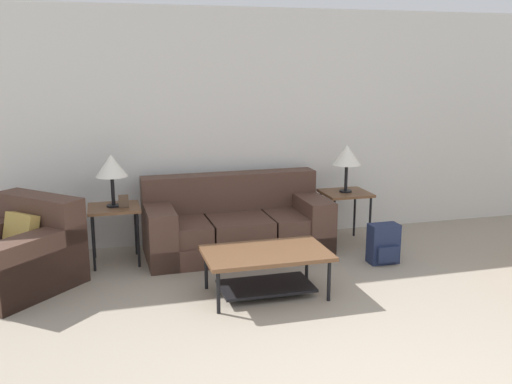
{
  "coord_description": "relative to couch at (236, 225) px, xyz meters",
  "views": [
    {
      "loc": [
        -1.64,
        -2.18,
        2.0
      ],
      "look_at": [
        -0.24,
        2.93,
        0.8
      ],
      "focal_mm": 40.0,
      "sensor_mm": 36.0,
      "label": 1
    }
  ],
  "objects": [
    {
      "name": "armchair",
      "position": [
        -2.15,
        -0.44,
        -0.01
      ],
      "size": [
        1.34,
        1.34,
        0.8
      ],
      "color": "#4C3328",
      "rests_on": "ground_plane"
    },
    {
      "name": "table_lamp_right",
      "position": [
        1.27,
        -0.0,
        0.7
      ],
      "size": [
        0.31,
        0.31,
        0.53
      ],
      "color": "black",
      "rests_on": "side_table_right"
    },
    {
      "name": "backpack",
      "position": [
        1.37,
        -0.74,
        -0.1
      ],
      "size": [
        0.3,
        0.25,
        0.41
      ],
      "color": "#1E2847",
      "rests_on": "ground_plane"
    },
    {
      "name": "coffee_table",
      "position": [
        -0.02,
        -1.21,
        0.0
      ],
      "size": [
        1.09,
        0.67,
        0.4
      ],
      "color": "brown",
      "rests_on": "ground_plane"
    },
    {
      "name": "picture_frame",
      "position": [
        -1.17,
        -0.07,
        0.36
      ],
      "size": [
        0.1,
        0.04,
        0.13
      ],
      "color": "#4C3828",
      "rests_on": "side_table_left"
    },
    {
      "name": "side_table_left",
      "position": [
        -1.26,
        -0.0,
        0.23
      ],
      "size": [
        0.51,
        0.48,
        0.59
      ],
      "color": "brown",
      "rests_on": "ground_plane"
    },
    {
      "name": "wall_back",
      "position": [
        0.29,
        0.53,
        1.0
      ],
      "size": [
        9.04,
        0.06,
        2.6
      ],
      "color": "silver",
      "rests_on": "ground_plane"
    },
    {
      "name": "side_table_right",
      "position": [
        1.27,
        -0.0,
        0.23
      ],
      "size": [
        0.51,
        0.48,
        0.59
      ],
      "color": "brown",
      "rests_on": "ground_plane"
    },
    {
      "name": "couch",
      "position": [
        0.0,
        0.0,
        0.0
      ],
      "size": [
        1.95,
        0.9,
        0.82
      ],
      "color": "#4C3328",
      "rests_on": "ground_plane"
    },
    {
      "name": "table_lamp_left",
      "position": [
        -1.26,
        -0.0,
        0.7
      ],
      "size": [
        0.31,
        0.31,
        0.53
      ],
      "color": "black",
      "rests_on": "side_table_left"
    }
  ]
}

